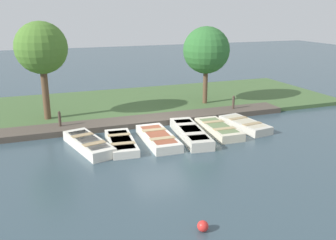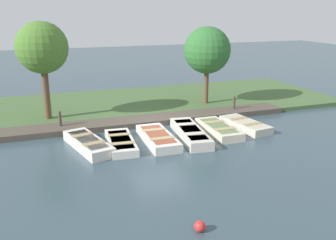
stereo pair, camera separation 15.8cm
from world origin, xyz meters
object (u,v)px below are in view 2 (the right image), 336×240
(rowboat_5, at_px, (245,125))
(rowboat_3, at_px, (190,133))
(rowboat_2, at_px, (158,138))
(buoy, at_px, (200,226))
(rowboat_4, at_px, (219,129))
(park_tree_left, at_px, (207,50))
(rowboat_0, at_px, (88,143))
(mooring_post_near, at_px, (60,121))
(park_tree_far_left, at_px, (42,48))
(rowboat_1, at_px, (121,142))
(mooring_post_far, at_px, (234,105))

(rowboat_5, bearing_deg, rowboat_3, -91.74)
(rowboat_2, height_order, buoy, rowboat_2)
(rowboat_4, distance_m, park_tree_left, 5.61)
(rowboat_4, xyz_separation_m, park_tree_left, (-4.51, 1.50, 2.99))
(rowboat_3, height_order, buoy, rowboat_3)
(rowboat_0, relative_size, rowboat_2, 1.06)
(rowboat_5, distance_m, mooring_post_near, 8.50)
(rowboat_3, bearing_deg, rowboat_4, 103.77)
(rowboat_0, bearing_deg, rowboat_4, 75.69)
(rowboat_2, bearing_deg, rowboat_4, 95.49)
(rowboat_4, bearing_deg, park_tree_far_left, -119.97)
(rowboat_2, distance_m, rowboat_5, 4.43)
(mooring_post_near, distance_m, park_tree_far_left, 3.55)
(rowboat_1, distance_m, park_tree_left, 8.19)
(rowboat_5, xyz_separation_m, park_tree_left, (-4.35, 0.04, 2.99))
(rowboat_1, relative_size, mooring_post_far, 3.01)
(rowboat_2, xyz_separation_m, rowboat_5, (-0.37, 4.41, -0.00))
(park_tree_left, bearing_deg, buoy, -26.02)
(rowboat_3, distance_m, rowboat_5, 2.93)
(rowboat_2, bearing_deg, rowboat_0, -93.74)
(rowboat_1, bearing_deg, park_tree_far_left, -145.06)
(rowboat_2, bearing_deg, rowboat_1, -90.98)
(rowboat_1, bearing_deg, rowboat_4, 96.81)
(mooring_post_far, relative_size, park_tree_left, 0.22)
(park_tree_far_left, relative_size, park_tree_left, 1.08)
(rowboat_5, relative_size, mooring_post_near, 2.89)
(rowboat_3, distance_m, mooring_post_near, 5.93)
(rowboat_2, xyz_separation_m, mooring_post_far, (-2.87, 5.23, 0.30))
(rowboat_4, distance_m, rowboat_5, 1.47)
(rowboat_2, bearing_deg, park_tree_far_left, -136.16)
(rowboat_1, height_order, buoy, rowboat_1)
(rowboat_0, bearing_deg, buoy, 0.63)
(mooring_post_near, height_order, buoy, mooring_post_near)
(rowboat_1, distance_m, rowboat_5, 5.99)
(rowboat_5, distance_m, buoy, 8.87)
(rowboat_2, relative_size, park_tree_far_left, 0.64)
(rowboat_4, bearing_deg, rowboat_1, -86.80)
(park_tree_left, bearing_deg, rowboat_2, -43.30)
(rowboat_0, height_order, rowboat_2, rowboat_0)
(rowboat_2, bearing_deg, buoy, -7.97)
(rowboat_1, xyz_separation_m, rowboat_5, (-0.31, 5.98, 0.02))
(rowboat_1, height_order, mooring_post_far, mooring_post_far)
(buoy, bearing_deg, rowboat_1, -175.74)
(mooring_post_far, bearing_deg, rowboat_1, -67.55)
(rowboat_0, relative_size, buoy, 11.34)
(mooring_post_far, height_order, buoy, mooring_post_far)
(mooring_post_far, bearing_deg, buoy, -33.65)
(rowboat_4, bearing_deg, park_tree_left, 162.84)
(mooring_post_near, relative_size, park_tree_left, 0.22)
(rowboat_1, bearing_deg, rowboat_0, -93.50)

